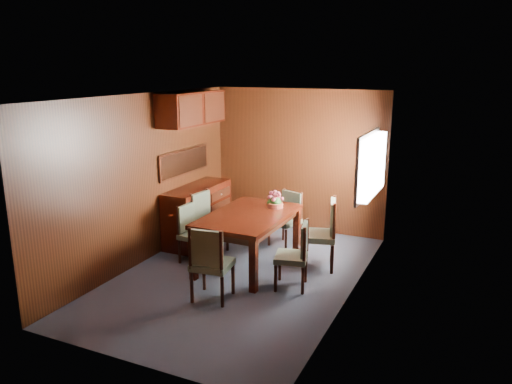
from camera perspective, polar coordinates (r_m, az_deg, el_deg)
The scene contains 11 objects.
ground at distance 6.86m, azimuth -1.90°, elevation -9.55°, with size 4.50×4.50×0.00m, color #363B4A.
room_shell at distance 6.71m, azimuth -1.54°, elevation 4.51°, with size 3.06×4.52×2.41m.
sideboard at distance 8.10m, azimuth -6.67°, elevation -2.45°, with size 0.48×1.40×0.90m, color black.
dining_table at distance 6.97m, azimuth -0.88°, elevation -3.37°, with size 1.04×1.64×0.76m.
chair_left_near at distance 7.26m, azimuth -7.34°, elevation -4.28°, with size 0.41×0.43×0.85m.
chair_left_far at distance 7.59m, azimuth -5.74°, elevation -3.05°, with size 0.48×0.50×0.93m.
chair_right_near at distance 6.36m, azimuth 4.66°, elevation -6.82°, with size 0.48×0.50×0.87m.
chair_right_far at distance 6.99m, azimuth 7.80°, elevation -4.31°, with size 0.57×0.58×1.00m.
chair_head at distance 6.00m, azimuth -5.30°, elevation -7.74°, with size 0.50×0.48×0.95m.
chair_foot at distance 7.85m, azimuth 3.64°, elevation -2.68°, with size 0.52×0.51×0.87m.
flower_centerpiece at distance 7.22m, azimuth 2.23°, elevation -0.90°, with size 0.24×0.24×0.24m.
Camera 1 is at (2.83, -5.59, 2.78)m, focal length 35.00 mm.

